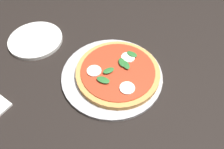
{
  "coord_description": "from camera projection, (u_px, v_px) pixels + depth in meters",
  "views": [
    {
      "loc": [
        -0.02,
        0.51,
        1.35
      ],
      "look_at": [
        0.07,
        0.06,
        0.77
      ],
      "focal_mm": 35.16,
      "sensor_mm": 36.0,
      "label": 1
    }
  ],
  "objects": [
    {
      "name": "serving_tray",
      "position": [
        112.0,
        75.0,
        0.74
      ],
      "size": [
        0.34,
        0.34,
        0.01
      ],
      "primitive_type": "cylinder",
      "color": "#B2B2B7",
      "rests_on": "dining_table"
    },
    {
      "name": "plate_white",
      "position": [
        36.0,
        40.0,
        0.85
      ],
      "size": [
        0.21,
        0.21,
        0.01
      ],
      "primitive_type": "cylinder",
      "color": "white",
      "rests_on": "dining_table"
    },
    {
      "name": "ground_plane",
      "position": [
        125.0,
        145.0,
        1.37
      ],
      "size": [
        6.0,
        6.0,
        0.0
      ],
      "primitive_type": "plane",
      "color": "#2D2B28"
    },
    {
      "name": "pizza",
      "position": [
        118.0,
        72.0,
        0.73
      ],
      "size": [
        0.28,
        0.28,
        0.03
      ],
      "color": "tan",
      "rests_on": "serving_tray"
    },
    {
      "name": "dining_table",
      "position": [
        132.0,
        83.0,
        0.85
      ],
      "size": [
        1.41,
        1.0,
        0.76
      ],
      "color": "black",
      "rests_on": "ground_plane"
    }
  ]
}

